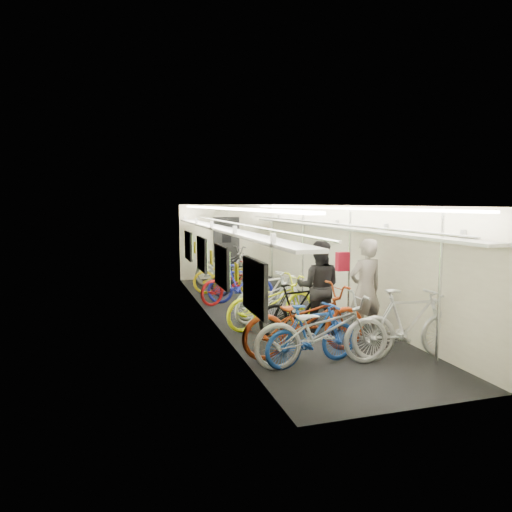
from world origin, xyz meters
TOP-DOWN VIEW (x-y plane):
  - train_car_shell at (-0.36, 0.71)m, footprint 10.00×10.00m
  - bicycle_0 at (-0.45, -3.35)m, footprint 2.16×0.88m
  - bicycle_1 at (-0.57, -3.26)m, footprint 1.65×0.69m
  - bicycle_2 at (-0.48, -2.79)m, footprint 2.23×0.93m
  - bicycle_3 at (-0.17, -1.61)m, footprint 1.67×0.78m
  - bicycle_4 at (-0.49, -1.09)m, footprint 2.07×1.10m
  - bicycle_5 at (-0.30, -0.35)m, footprint 1.76×0.97m
  - bicycle_6 at (-0.37, -0.52)m, footprint 1.88×1.27m
  - bicycle_7 at (-0.52, 1.19)m, footprint 1.68×0.87m
  - bicycle_8 at (-0.67, 1.36)m, footprint 1.98×1.32m
  - bicycle_9 at (-0.31, 2.18)m, footprint 1.64×0.72m
  - bicycle_10 at (-0.57, 2.42)m, footprint 1.98×1.27m
  - bicycle_11 at (0.99, -3.45)m, footprint 1.94×0.75m
  - bicycle_12 at (-0.33, 3.59)m, footprint 1.95×1.25m
  - bicycle_14 at (-0.18, 4.40)m, footprint 2.20×1.38m
  - passenger_near at (0.89, -2.28)m, footprint 0.71×0.51m
  - passenger_mid at (0.26, -1.65)m, footprint 1.06×0.97m
  - backpack at (0.98, -1.22)m, footprint 0.26×0.15m

SIDE VIEW (x-z plane):
  - bicycle_6 at x=-0.37m, z-range 0.00..0.93m
  - bicycle_9 at x=-0.31m, z-range 0.00..0.95m
  - bicycle_1 at x=-0.57m, z-range 0.00..0.96m
  - bicycle_12 at x=-0.33m, z-range 0.00..0.97m
  - bicycle_3 at x=-0.17m, z-range 0.00..0.97m
  - bicycle_7 at x=-0.52m, z-range 0.00..0.97m
  - bicycle_10 at x=-0.57m, z-range 0.00..0.98m
  - bicycle_8 at x=-0.67m, z-range 0.00..0.98m
  - bicycle_5 at x=-0.30m, z-range 0.00..1.02m
  - bicycle_4 at x=-0.49m, z-range 0.00..1.04m
  - bicycle_14 at x=-0.18m, z-range 0.00..1.09m
  - bicycle_0 at x=-0.45m, z-range 0.00..1.11m
  - bicycle_11 at x=0.99m, z-range 0.00..1.13m
  - bicycle_2 at x=-0.48m, z-range 0.00..1.14m
  - passenger_mid at x=0.26m, z-range 0.00..1.75m
  - passenger_near at x=0.89m, z-range 0.00..1.82m
  - backpack at x=0.98m, z-range 1.09..1.47m
  - train_car_shell at x=-0.36m, z-range -3.34..6.66m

